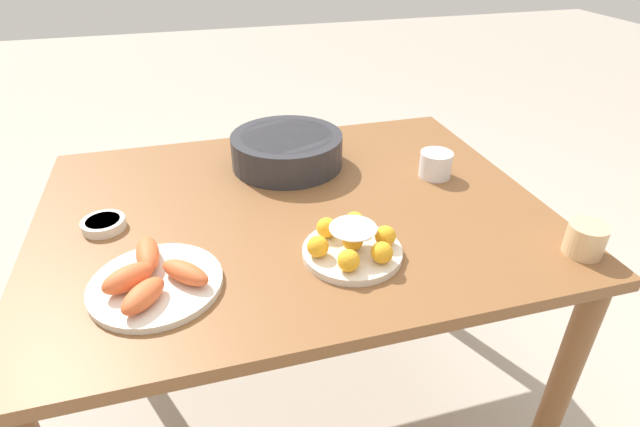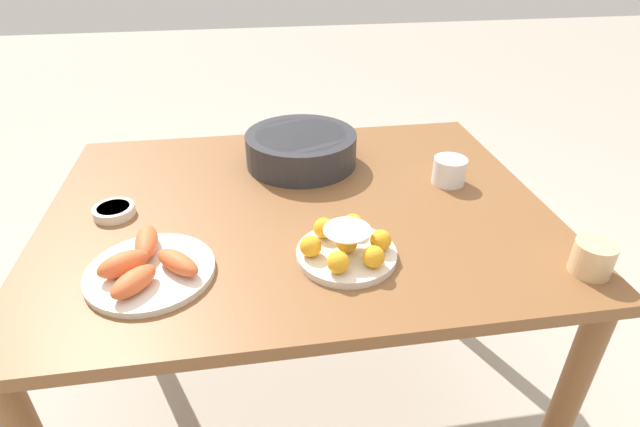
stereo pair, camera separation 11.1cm
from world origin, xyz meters
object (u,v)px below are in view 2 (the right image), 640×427
at_px(cake_plate, 347,247).
at_px(cup_near, 593,258).
at_px(dining_table, 299,240).
at_px(seafood_platter, 148,267).
at_px(sauce_bowl, 114,211).
at_px(cup_far, 449,171).
at_px(serving_bowl, 301,148).

height_order(cake_plate, cup_near, cake_plate).
xyz_separation_m(dining_table, cup_near, (0.55, -0.36, 0.14)).
distance_m(cake_plate, seafood_platter, 0.40).
relative_size(sauce_bowl, seafood_platter, 0.38).
relative_size(sauce_bowl, cup_far, 1.11).
height_order(serving_bowl, cup_near, serving_bowl).
distance_m(seafood_platter, cup_near, 0.88).
height_order(cake_plate, seafood_platter, cake_plate).
height_order(dining_table, sauce_bowl, sauce_bowl).
distance_m(dining_table, sauce_bowl, 0.45).
xyz_separation_m(cake_plate, cup_near, (0.47, -0.12, 0.01)).
height_order(serving_bowl, cup_far, serving_bowl).
distance_m(cake_plate, cup_far, 0.44).
relative_size(dining_table, seafood_platter, 4.75).
xyz_separation_m(seafood_platter, cup_near, (0.87, -0.12, 0.01)).
bearing_deg(cup_far, sauce_bowl, -177.63).
xyz_separation_m(serving_bowl, sauce_bowl, (-0.47, -0.21, -0.04)).
bearing_deg(serving_bowl, sauce_bowl, -156.08).
height_order(cake_plate, sauce_bowl, cake_plate).
relative_size(dining_table, cup_far, 13.92).
height_order(dining_table, cup_far, cup_far).
bearing_deg(seafood_platter, cup_near, -8.13).
bearing_deg(dining_table, seafood_platter, -144.62).
relative_size(serving_bowl, sauce_bowl, 3.21).
xyz_separation_m(cake_plate, sauce_bowl, (-0.51, 0.25, -0.01)).
relative_size(dining_table, cake_plate, 5.74).
bearing_deg(sauce_bowl, cake_plate, -25.95).
distance_m(dining_table, cake_plate, 0.28).
distance_m(cake_plate, sauce_bowl, 0.57).
bearing_deg(cake_plate, cup_far, 40.54).
bearing_deg(sauce_bowl, cup_far, 2.37).
distance_m(dining_table, serving_bowl, 0.28).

